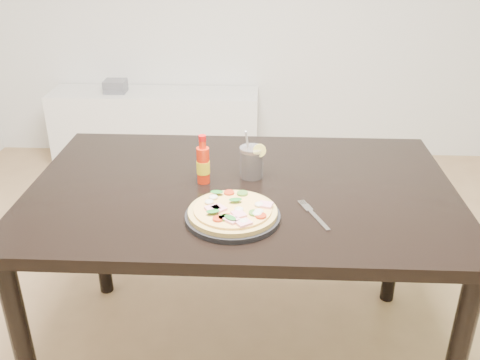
{
  "coord_description": "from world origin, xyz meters",
  "views": [
    {
      "loc": [
        -0.06,
        -1.38,
        1.54
      ],
      "look_at": [
        -0.13,
        0.08,
        0.83
      ],
      "focal_mm": 40.0,
      "sensor_mm": 36.0,
      "label": 1
    }
  ],
  "objects_px": {
    "pizza": "(233,211)",
    "hot_sauce_bottle": "(203,164)",
    "cola_cup": "(252,163)",
    "fork": "(313,214)",
    "media_console": "(156,127)",
    "dining_table": "(242,208)",
    "plate": "(233,217)"
  },
  "relations": [
    {
      "from": "hot_sauce_bottle",
      "to": "fork",
      "type": "distance_m",
      "value": 0.41
    },
    {
      "from": "pizza",
      "to": "hot_sauce_bottle",
      "type": "xyz_separation_m",
      "value": [
        -0.11,
        0.24,
        0.04
      ]
    },
    {
      "from": "dining_table",
      "to": "fork",
      "type": "distance_m",
      "value": 0.3
    },
    {
      "from": "pizza",
      "to": "cola_cup",
      "type": "distance_m",
      "value": 0.3
    },
    {
      "from": "dining_table",
      "to": "media_console",
      "type": "distance_m",
      "value": 2.03
    },
    {
      "from": "hot_sauce_bottle",
      "to": "cola_cup",
      "type": "bearing_deg",
      "value": 18.69
    },
    {
      "from": "plate",
      "to": "fork",
      "type": "distance_m",
      "value": 0.24
    },
    {
      "from": "media_console",
      "to": "cola_cup",
      "type": "bearing_deg",
      "value": -68.6
    },
    {
      "from": "dining_table",
      "to": "cola_cup",
      "type": "height_order",
      "value": "cola_cup"
    },
    {
      "from": "fork",
      "to": "hot_sauce_bottle",
      "type": "bearing_deg",
      "value": 128.11
    },
    {
      "from": "fork",
      "to": "pizza",
      "type": "bearing_deg",
      "value": 167.65
    },
    {
      "from": "dining_table",
      "to": "pizza",
      "type": "distance_m",
      "value": 0.25
    },
    {
      "from": "cola_cup",
      "to": "media_console",
      "type": "relative_size",
      "value": 0.12
    },
    {
      "from": "dining_table",
      "to": "cola_cup",
      "type": "distance_m",
      "value": 0.16
    },
    {
      "from": "pizza",
      "to": "media_console",
      "type": "relative_size",
      "value": 0.19
    },
    {
      "from": "pizza",
      "to": "cola_cup",
      "type": "xyz_separation_m",
      "value": [
        0.05,
        0.3,
        0.02
      ]
    },
    {
      "from": "plate",
      "to": "cola_cup",
      "type": "bearing_deg",
      "value": 80.93
    },
    {
      "from": "hot_sauce_bottle",
      "to": "media_console",
      "type": "distance_m",
      "value": 2.01
    },
    {
      "from": "pizza",
      "to": "hot_sauce_bottle",
      "type": "distance_m",
      "value": 0.27
    },
    {
      "from": "fork",
      "to": "media_console",
      "type": "xyz_separation_m",
      "value": [
        -0.9,
        2.05,
        -0.5
      ]
    },
    {
      "from": "hot_sauce_bottle",
      "to": "pizza",
      "type": "bearing_deg",
      "value": -65.01
    },
    {
      "from": "plate",
      "to": "cola_cup",
      "type": "relative_size",
      "value": 1.62
    },
    {
      "from": "dining_table",
      "to": "pizza",
      "type": "xyz_separation_m",
      "value": [
        -0.02,
        -0.22,
        0.11
      ]
    },
    {
      "from": "pizza",
      "to": "fork",
      "type": "relative_size",
      "value": 1.44
    },
    {
      "from": "fork",
      "to": "media_console",
      "type": "relative_size",
      "value": 0.13
    },
    {
      "from": "hot_sauce_bottle",
      "to": "fork",
      "type": "relative_size",
      "value": 0.92
    },
    {
      "from": "cola_cup",
      "to": "pizza",
      "type": "bearing_deg",
      "value": -98.74
    },
    {
      "from": "fork",
      "to": "media_console",
      "type": "bearing_deg",
      "value": 91.96
    },
    {
      "from": "cola_cup",
      "to": "media_console",
      "type": "bearing_deg",
      "value": 111.4
    },
    {
      "from": "cola_cup",
      "to": "media_console",
      "type": "distance_m",
      "value": 2.01
    },
    {
      "from": "plate",
      "to": "pizza",
      "type": "bearing_deg",
      "value": -53.94
    },
    {
      "from": "dining_table",
      "to": "plate",
      "type": "height_order",
      "value": "plate"
    }
  ]
}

